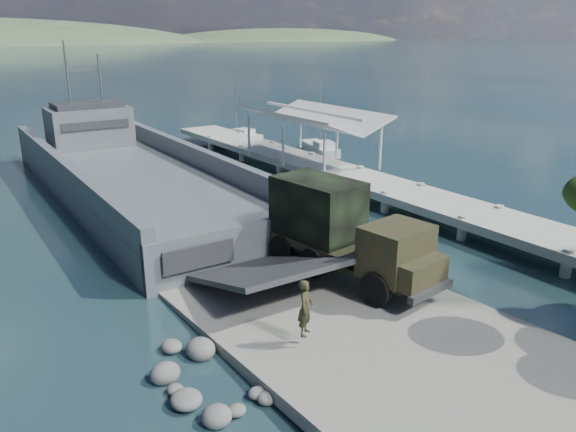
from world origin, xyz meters
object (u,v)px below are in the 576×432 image
object	(u,v)px
military_truck	(342,230)
soldier	(305,318)
pier	(320,159)
sailboat_near	(320,149)
landing_craft	(134,184)
sailboat_far	(238,136)

from	to	relation	value
military_truck	soldier	size ratio (longest dim) A/B	4.40
pier	sailboat_near	xyz separation A→B (m)	(6.14, 7.95, -1.21)
pier	military_truck	xyz separation A→B (m)	(-10.63, -15.30, 0.92)
pier	sailboat_near	distance (m)	10.12
soldier	landing_craft	bearing A→B (deg)	46.17
sailboat_near	pier	bearing A→B (deg)	-111.33
military_truck	sailboat_near	distance (m)	28.75
military_truck	sailboat_near	xyz separation A→B (m)	(16.78, 23.25, -2.13)
pier	landing_craft	xyz separation A→B (m)	(-13.37, 3.62, -0.69)
sailboat_near	military_truck	bearing A→B (deg)	-109.45
military_truck	sailboat_far	bearing A→B (deg)	60.63
military_truck	soldier	world-z (taller)	military_truck
pier	landing_craft	distance (m)	13.87
soldier	sailboat_near	size ratio (longest dim) A/B	0.28
sailboat_far	sailboat_near	bearing A→B (deg)	-84.18
pier	soldier	distance (m)	24.83
pier	military_truck	world-z (taller)	pier
landing_craft	soldier	size ratio (longest dim) A/B	18.33
military_truck	sailboat_far	world-z (taller)	sailboat_far
landing_craft	military_truck	size ratio (longest dim) A/B	4.16
landing_craft	sailboat_near	xyz separation A→B (m)	(19.52, 4.33, -0.51)
pier	sailboat_far	size ratio (longest dim) A/B	5.84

